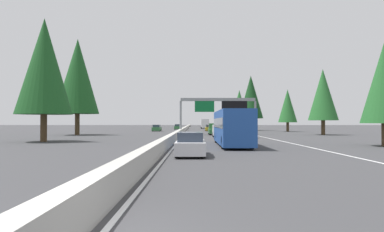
{
  "coord_description": "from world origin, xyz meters",
  "views": [
    {
      "loc": [
        -5.83,
        -1.97,
        2.11
      ],
      "look_at": [
        46.25,
        -1.6,
        3.03
      ],
      "focal_mm": 31.2,
      "sensor_mm": 36.0,
      "label": 1
    }
  ],
  "objects_px": {
    "box_truck_near_right": "(205,123)",
    "conifer_right_mid": "(288,106)",
    "sign_gantry_overhead": "(219,105)",
    "oncoming_near": "(178,127)",
    "oncoming_far": "(157,128)",
    "conifer_right_distant": "(239,105)",
    "minivan_mid_center": "(221,130)",
    "sedan_far_right": "(190,145)",
    "pickup_far_center": "(215,129)",
    "conifer_right_near": "(323,95)",
    "sedan_distant_b": "(209,128)",
    "conifer_left_foreground": "(44,66)",
    "sedan_far_left": "(203,126)",
    "conifer_left_near": "(78,76)",
    "conifer_right_far": "(251,97)",
    "bus_mid_right": "(232,126)",
    "sedan_near_center": "(246,133)"
  },
  "relations": [
    {
      "from": "box_truck_near_right",
      "to": "conifer_right_mid",
      "type": "height_order",
      "value": "conifer_right_mid"
    },
    {
      "from": "conifer_right_mid",
      "to": "box_truck_near_right",
      "type": "bearing_deg",
      "value": 27.18
    },
    {
      "from": "sign_gantry_overhead",
      "to": "oncoming_near",
      "type": "xyz_separation_m",
      "value": [
        38.45,
        8.72,
        -4.14
      ]
    },
    {
      "from": "oncoming_far",
      "to": "conifer_right_distant",
      "type": "relative_size",
      "value": 0.33
    },
    {
      "from": "minivan_mid_center",
      "to": "sedan_far_right",
      "type": "bearing_deg",
      "value": 171.13
    },
    {
      "from": "oncoming_near",
      "to": "minivan_mid_center",
      "type": "bearing_deg",
      "value": 9.62
    },
    {
      "from": "pickup_far_center",
      "to": "conifer_right_near",
      "type": "distance_m",
      "value": 18.55
    },
    {
      "from": "minivan_mid_center",
      "to": "conifer_right_near",
      "type": "bearing_deg",
      "value": -61.78
    },
    {
      "from": "box_truck_near_right",
      "to": "pickup_far_center",
      "type": "bearing_deg",
      "value": -179.94
    },
    {
      "from": "sedan_distant_b",
      "to": "conifer_left_foreground",
      "type": "distance_m",
      "value": 46.51
    },
    {
      "from": "sedan_far_left",
      "to": "conifer_left_near",
      "type": "distance_m",
      "value": 79.93
    },
    {
      "from": "minivan_mid_center",
      "to": "conifer_right_far",
      "type": "relative_size",
      "value": 0.37
    },
    {
      "from": "conifer_right_mid",
      "to": "conifer_left_near",
      "type": "height_order",
      "value": "conifer_left_near"
    },
    {
      "from": "sedan_far_left",
      "to": "conifer_right_distant",
      "type": "height_order",
      "value": "conifer_right_distant"
    },
    {
      "from": "sign_gantry_overhead",
      "to": "conifer_right_distant",
      "type": "height_order",
      "value": "conifer_right_distant"
    },
    {
      "from": "conifer_right_near",
      "to": "oncoming_near",
      "type": "bearing_deg",
      "value": 33.39
    },
    {
      "from": "bus_mid_right",
      "to": "sedan_near_center",
      "type": "bearing_deg",
      "value": -13.81
    },
    {
      "from": "conifer_left_near",
      "to": "conifer_right_mid",
      "type": "bearing_deg",
      "value": -64.69
    },
    {
      "from": "sign_gantry_overhead",
      "to": "conifer_left_foreground",
      "type": "distance_m",
      "value": 28.21
    },
    {
      "from": "sedan_far_left",
      "to": "conifer_right_far",
      "type": "distance_m",
      "value": 49.7
    },
    {
      "from": "conifer_right_near",
      "to": "conifer_left_foreground",
      "type": "bearing_deg",
      "value": 117.03
    },
    {
      "from": "pickup_far_center",
      "to": "conifer_right_far",
      "type": "bearing_deg",
      "value": -21.4
    },
    {
      "from": "sedan_distant_b",
      "to": "sedan_far_left",
      "type": "xyz_separation_m",
      "value": [
        52.95,
        0.11,
        0.0
      ]
    },
    {
      "from": "sedan_near_center",
      "to": "conifer_left_foreground",
      "type": "bearing_deg",
      "value": 110.51
    },
    {
      "from": "minivan_mid_center",
      "to": "conifer_left_near",
      "type": "xyz_separation_m",
      "value": [
        8.67,
        22.5,
        8.55
      ]
    },
    {
      "from": "conifer_right_mid",
      "to": "conifer_right_distant",
      "type": "bearing_deg",
      "value": 5.68
    },
    {
      "from": "sedan_distant_b",
      "to": "oncoming_far",
      "type": "distance_m",
      "value": 12.08
    },
    {
      "from": "oncoming_far",
      "to": "conifer_right_mid",
      "type": "distance_m",
      "value": 29.32
    },
    {
      "from": "sedan_distant_b",
      "to": "minivan_mid_center",
      "type": "distance_m",
      "value": 31.98
    },
    {
      "from": "sedan_distant_b",
      "to": "sedan_far_right",
      "type": "bearing_deg",
      "value": 176.26
    },
    {
      "from": "pickup_far_center",
      "to": "conifer_right_far",
      "type": "xyz_separation_m",
      "value": [
        26.99,
        -10.58,
        7.33
      ]
    },
    {
      "from": "oncoming_near",
      "to": "conifer_right_mid",
      "type": "bearing_deg",
      "value": 49.67
    },
    {
      "from": "sedan_distant_b",
      "to": "oncoming_near",
      "type": "xyz_separation_m",
      "value": [
        16.33,
        8.08,
        0.0
      ]
    },
    {
      "from": "sedan_near_center",
      "to": "conifer_right_distant",
      "type": "relative_size",
      "value": 0.33
    },
    {
      "from": "box_truck_near_right",
      "to": "conifer_left_foreground",
      "type": "bearing_deg",
      "value": 164.44
    },
    {
      "from": "sign_gantry_overhead",
      "to": "box_truck_near_right",
      "type": "height_order",
      "value": "sign_gantry_overhead"
    },
    {
      "from": "box_truck_near_right",
      "to": "oncoming_near",
      "type": "relative_size",
      "value": 1.93
    },
    {
      "from": "bus_mid_right",
      "to": "conifer_left_foreground",
      "type": "distance_m",
      "value": 21.23
    },
    {
      "from": "pickup_far_center",
      "to": "box_truck_near_right",
      "type": "bearing_deg",
      "value": 0.06
    },
    {
      "from": "sedan_far_right",
      "to": "box_truck_near_right",
      "type": "relative_size",
      "value": 0.52
    },
    {
      "from": "oncoming_near",
      "to": "conifer_left_near",
      "type": "relative_size",
      "value": 0.28
    },
    {
      "from": "bus_mid_right",
      "to": "oncoming_near",
      "type": "xyz_separation_m",
      "value": [
        63.46,
        8.0,
        -1.03
      ]
    },
    {
      "from": "sign_gantry_overhead",
      "to": "minivan_mid_center",
      "type": "height_order",
      "value": "sign_gantry_overhead"
    },
    {
      "from": "sedan_near_center",
      "to": "conifer_right_near",
      "type": "relative_size",
      "value": 0.41
    },
    {
      "from": "sedan_far_right",
      "to": "sedan_near_center",
      "type": "relative_size",
      "value": 1.0
    },
    {
      "from": "sedan_distant_b",
      "to": "box_truck_near_right",
      "type": "xyz_separation_m",
      "value": [
        28.19,
        0.14,
        0.93
      ]
    },
    {
      "from": "sign_gantry_overhead",
      "to": "sedan_distant_b",
      "type": "bearing_deg",
      "value": 1.65
    },
    {
      "from": "sign_gantry_overhead",
      "to": "conifer_left_near",
      "type": "relative_size",
      "value": 0.81
    },
    {
      "from": "box_truck_near_right",
      "to": "conifer_left_foreground",
      "type": "height_order",
      "value": "conifer_left_foreground"
    },
    {
      "from": "pickup_far_center",
      "to": "conifer_right_distant",
      "type": "height_order",
      "value": "conifer_right_distant"
    }
  ]
}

